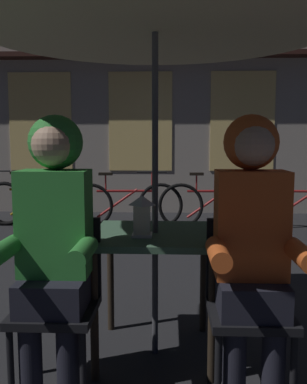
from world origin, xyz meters
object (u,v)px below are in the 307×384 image
(chair_right, at_px, (248,297))
(bicycle_second, at_px, (35,203))
(lantern, at_px, (142,215))
(chair_left, at_px, (59,295))
(person_right_hooded, at_px, (252,230))
(cafe_table, at_px, (155,249))
(bicycle_fifth, at_px, (304,205))
(person_left_hooded, at_px, (54,228))
(bicycle_third, at_px, (125,204))
(bicycle_fourth, at_px, (216,205))

(chair_right, bearing_deg, bicycle_second, 120.08)
(lantern, bearing_deg, chair_right, -24.99)
(chair_left, height_order, person_right_hooded, person_right_hooded)
(cafe_table, distance_m, lantern, 0.26)
(lantern, distance_m, bicycle_fifth, 4.46)
(person_right_hooded, height_order, bicycle_second, person_right_hooded)
(lantern, relative_size, person_right_hooded, 0.17)
(chair_left, xyz_separation_m, bicycle_fifth, (2.51, 4.16, -0.14))
(chair_left, bearing_deg, person_left_hooded, -90.00)
(person_left_hooded, height_order, bicycle_fifth, person_left_hooded)
(cafe_table, xyz_separation_m, chair_right, (0.48, -0.37, -0.15))
(person_left_hooded, bearing_deg, bicycle_third, 91.29)
(lantern, xyz_separation_m, person_right_hooded, (0.55, -0.31, -0.01))
(lantern, xyz_separation_m, chair_left, (-0.41, -0.26, -0.37))
(chair_left, height_order, bicycle_fifth, chair_left)
(bicycle_third, bearing_deg, cafe_table, -81.25)
(cafe_table, height_order, bicycle_fourth, bicycle_fourth)
(chair_left, bearing_deg, bicycle_fourth, 73.50)
(lantern, distance_m, bicycle_fourth, 3.99)
(chair_right, relative_size, bicycle_fourth, 0.52)
(chair_right, relative_size, bicycle_fifth, 0.52)
(chair_left, bearing_deg, person_right_hooded, -3.39)
(person_right_hooded, bearing_deg, lantern, 150.32)
(cafe_table, xyz_separation_m, lantern, (-0.07, -0.11, 0.22))
(person_left_hooded, distance_m, bicycle_fifth, 4.93)
(chair_left, bearing_deg, lantern, 31.86)
(bicycle_second, bearing_deg, bicycle_fifth, 0.07)
(chair_left, xyz_separation_m, bicycle_third, (-0.09, 4.09, -0.14))
(person_right_hooded, relative_size, bicycle_third, 0.83)
(bicycle_fourth, bearing_deg, bicycle_second, 179.42)
(lantern, relative_size, bicycle_second, 0.14)
(person_right_hooded, distance_m, bicycle_third, 4.31)
(bicycle_third, bearing_deg, bicycle_fifth, 1.41)
(bicycle_fourth, height_order, bicycle_fifth, same)
(bicycle_fourth, bearing_deg, bicycle_fifth, 1.42)
(bicycle_third, bearing_deg, chair_right, -75.57)
(chair_right, bearing_deg, bicycle_third, 104.43)
(chair_right, height_order, bicycle_fifth, chair_right)
(bicycle_fourth, relative_size, bicycle_fifth, 1.00)
(person_left_hooded, bearing_deg, chair_left, 90.00)
(person_left_hooded, xyz_separation_m, bicycle_fourth, (1.22, 4.18, -0.50))
(cafe_table, height_order, person_left_hooded, person_left_hooded)
(cafe_table, height_order, lantern, lantern)
(cafe_table, height_order, bicycle_fifth, bicycle_fifth)
(bicycle_second, xyz_separation_m, bicycle_fourth, (2.67, -0.03, 0.00))
(bicycle_second, bearing_deg, chair_left, -70.81)
(bicycle_third, distance_m, bicycle_fifth, 2.60)
(bicycle_second, relative_size, bicycle_fourth, 0.98)
(person_left_hooded, xyz_separation_m, bicycle_third, (-0.09, 4.15, -0.50))
(person_right_hooded, relative_size, bicycle_fifth, 0.83)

